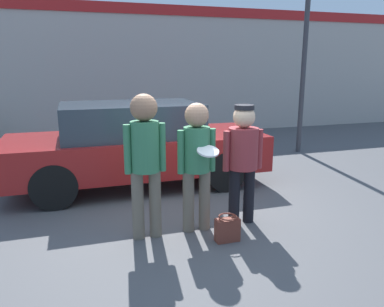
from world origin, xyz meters
TOP-DOWN VIEW (x-y plane):
  - ground_plane at (0.00, 0.00)m, footprint 56.00×56.00m
  - storefront_building at (0.00, 6.78)m, footprint 24.00×0.22m
  - person_left at (-0.78, -0.40)m, footprint 0.51×0.34m
  - person_middle_with_frisbee at (-0.11, -0.38)m, footprint 0.51×0.55m
  - person_right at (0.55, -0.34)m, footprint 0.57×0.40m
  - parked_car_near at (-0.56, 1.76)m, footprint 4.51×1.78m
  - street_lamp at (4.01, 3.26)m, footprint 1.17×0.35m
  - handbag at (0.15, -0.81)m, footprint 0.30×0.23m

SIDE VIEW (x-z plane):
  - ground_plane at x=0.00m, z-range 0.00..0.00m
  - handbag at x=0.15m, z-range -0.01..0.33m
  - parked_car_near at x=-0.56m, z-range 0.01..1.51m
  - person_right at x=0.55m, z-range 0.17..1.81m
  - person_middle_with_frisbee at x=-0.11m, z-range 0.16..1.85m
  - person_left at x=-0.78m, z-range 0.19..2.01m
  - storefront_building at x=0.00m, z-range 0.03..3.92m
  - street_lamp at x=4.01m, z-range 0.64..6.26m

